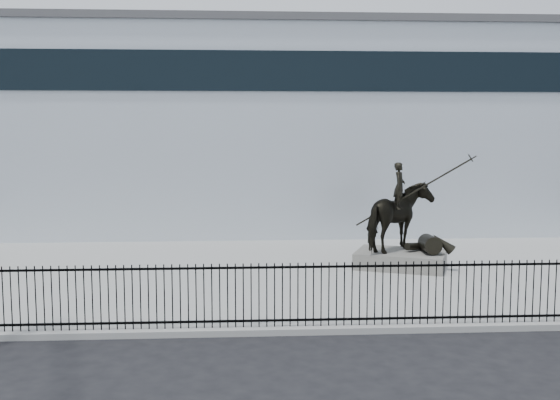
{
  "coord_description": "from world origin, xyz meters",
  "views": [
    {
      "loc": [
        -1.14,
        -13.48,
        4.72
      ],
      "look_at": [
        0.03,
        6.0,
        2.58
      ],
      "focal_mm": 42.0,
      "sensor_mm": 36.0,
      "label": 1
    }
  ],
  "objects": [
    {
      "name": "plaza",
      "position": [
        0.0,
        7.0,
        0.07
      ],
      "size": [
        30.0,
        12.0,
        0.15
      ],
      "primitive_type": "cube",
      "color": "#9D9D9A",
      "rests_on": "ground"
    },
    {
      "name": "ground",
      "position": [
        0.0,
        0.0,
        0.0
      ],
      "size": [
        120.0,
        120.0,
        0.0
      ],
      "primitive_type": "plane",
      "color": "black",
      "rests_on": "ground"
    },
    {
      "name": "equestrian_statue",
      "position": [
        4.17,
        7.48,
        1.8
      ],
      "size": [
        3.41,
        2.8,
        3.09
      ],
      "rotation": [
        0.0,
        0.0,
        -0.38
      ],
      "color": "black",
      "rests_on": "statue_plinth"
    },
    {
      "name": "building",
      "position": [
        0.0,
        20.0,
        4.5
      ],
      "size": [
        44.0,
        14.0,
        9.0
      ],
      "primitive_type": "cube",
      "color": "white",
      "rests_on": "ground"
    },
    {
      "name": "statue_plinth",
      "position": [
        4.12,
        7.5,
        0.42
      ],
      "size": [
        3.37,
        2.87,
        0.53
      ],
      "primitive_type": "cube",
      "rotation": [
        0.0,
        0.0,
        -0.38
      ],
      "color": "#5D5A55",
      "rests_on": "plaza"
    },
    {
      "name": "picket_fence",
      "position": [
        0.0,
        1.25,
        0.9
      ],
      "size": [
        22.1,
        0.1,
        1.5
      ],
      "color": "black",
      "rests_on": "plaza"
    }
  ]
}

